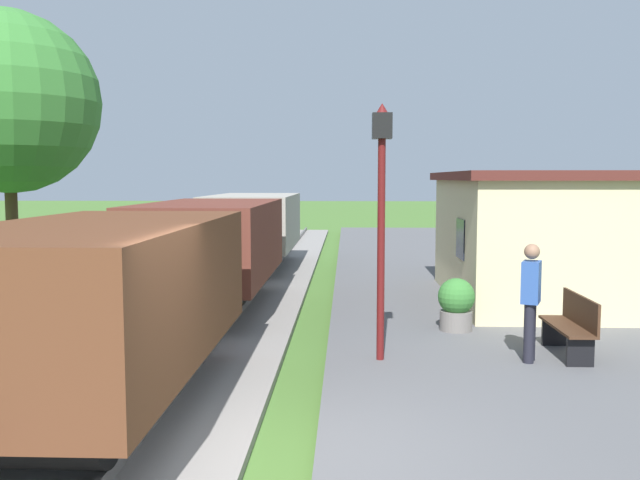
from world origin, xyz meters
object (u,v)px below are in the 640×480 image
Objects in this scene: bench_near_hut at (572,325)px; potted_planter at (456,303)px; bench_down_platform at (461,253)px; tree_trackside_far at (7,103)px; lamp_post_near at (382,185)px; freight_train at (212,248)px; station_hut at (527,236)px; person_waiting at (531,298)px.

potted_planter reaches higher than bench_near_hut.
tree_trackside_far reaches higher than bench_down_platform.
bench_near_hut and bench_down_platform have the same top height.
freight_train is at bearing 126.58° from lamp_post_near.
potted_planter is (-1.99, -3.05, -0.93)m from station_hut.
freight_train is at bearing 151.42° from potted_planter.
freight_train is 21.18× the size of potted_planter.
person_waiting is at bearing -153.74° from bench_near_hut.
bench_near_hut is 9.73m from bench_down_platform.
bench_down_platform is 0.41× the size of lamp_post_near.
tree_trackside_far is at bearing 153.66° from bench_near_hut.
lamp_post_near is at bearing -173.50° from bench_near_hut.
tree_trackside_far is at bearing -7.38° from person_waiting.
bench_near_hut is 2.18m from potted_planter.
station_hut reaches higher than bench_down_platform.
tree_trackside_far is at bearing 165.11° from freight_train.
person_waiting is 2.16m from potted_planter.
lamp_post_near reaches higher than potted_planter.
lamp_post_near is (-2.15, 0.03, 1.62)m from person_waiting.
tree_trackside_far is (-11.82, 0.90, 3.00)m from station_hut.
station_hut is at bearing 83.39° from bench_near_hut.
station_hut is 1.57× the size of lamp_post_near.
bench_down_platform is 12.64m from tree_trackside_far.
bench_down_platform is (-0.54, 5.05, -0.93)m from station_hut.
station_hut reaches higher than freight_train.
tree_trackside_far is at bearing 175.62° from station_hut.
lamp_post_near reaches higher than bench_down_platform.
station_hut is at bearing -83.88° from bench_down_platform.
freight_train is at bearing -14.89° from tree_trackside_far.
bench_near_hut is at bearing -26.34° from tree_trackside_far.
tree_trackside_far is (-11.28, 5.58, 3.93)m from bench_near_hut.
station_hut is 6.33× the size of potted_planter.
potted_planter is at bearing -28.58° from freight_train.
freight_train reaches higher than bench_down_platform.
person_waiting is (-0.71, -10.08, 0.46)m from bench_down_platform.
person_waiting is 0.25× the size of tree_trackside_far.
tree_trackside_far reaches higher than freight_train.
bench_near_hut is at bearing -90.00° from bench_down_platform.
lamp_post_near is (-1.41, -1.96, 2.08)m from potted_planter.
lamp_post_near is (3.40, -4.58, 1.41)m from freight_train.
bench_down_platform is at bearing 20.19° from tree_trackside_far.
freight_train is 12.93× the size of bench_near_hut.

